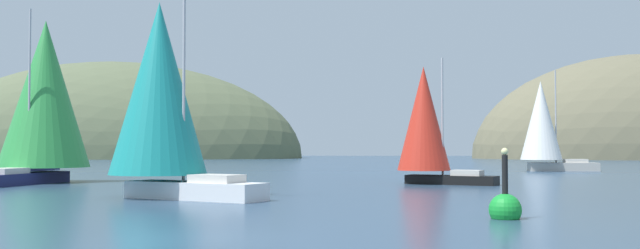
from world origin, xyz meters
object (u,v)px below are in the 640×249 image
sailboat_white_mainsail (543,124)px  sailboat_scarlet_sail (426,122)px  sailboat_green_sail (44,97)px  sailboat_navy_sail (30,137)px  sailboat_teal_sail (161,94)px  channel_buoy (505,208)px

sailboat_white_mainsail → sailboat_scarlet_sail: bearing=-117.4°
sailboat_scarlet_sail → sailboat_green_sail: 26.04m
sailboat_navy_sail → sailboat_teal_sail: sailboat_teal_sail is taller
sailboat_scarlet_sail → channel_buoy: sailboat_scarlet_sail is taller
sailboat_navy_sail → sailboat_teal_sail: size_ratio=0.66×
sailboat_teal_sail → sailboat_green_sail: bearing=132.3°
sailboat_white_mainsail → sailboat_scarlet_sail: size_ratio=1.23×
sailboat_navy_sail → sailboat_white_mainsail: (52.30, 2.78, 1.28)m
sailboat_teal_sail → sailboat_white_mainsail: bearing=56.0°
sailboat_scarlet_sail → sailboat_navy_sail: bearing=149.1°
sailboat_navy_sail → sailboat_green_sail: sailboat_green_sail is taller
channel_buoy → sailboat_white_mainsail: bearing=75.7°
sailboat_teal_sail → channel_buoy: bearing=-31.3°
sailboat_navy_sail → sailboat_green_sail: bearing=-61.4°
sailboat_scarlet_sail → channel_buoy: bearing=-87.3°
sailboat_scarlet_sail → sailboat_teal_sail: bearing=-134.0°
sailboat_scarlet_sail → channel_buoy: (1.09, -22.86, -3.68)m
sailboat_scarlet_sail → sailboat_green_sail: (-25.98, -0.28, 1.83)m
sailboat_scarlet_sail → sailboat_teal_sail: size_ratio=0.78×
sailboat_navy_sail → channel_buoy: size_ratio=2.65×
sailboat_white_mainsail → channel_buoy: bearing=-104.3°
sailboat_navy_sail → sailboat_teal_sail: 45.01m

